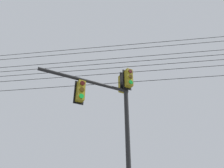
% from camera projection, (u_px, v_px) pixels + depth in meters
% --- Properties ---
extents(signal_mast_assembly, '(1.92, 4.12, 7.29)m').
position_uv_depth(signal_mast_assembly, '(115.00, 110.00, 8.96)').
color(signal_mast_assembly, black).
rests_on(signal_mast_assembly, ground).
extents(overhead_wire_span, '(23.11, 16.57, 2.77)m').
position_uv_depth(overhead_wire_span, '(150.00, 60.00, 10.45)').
color(overhead_wire_span, black).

